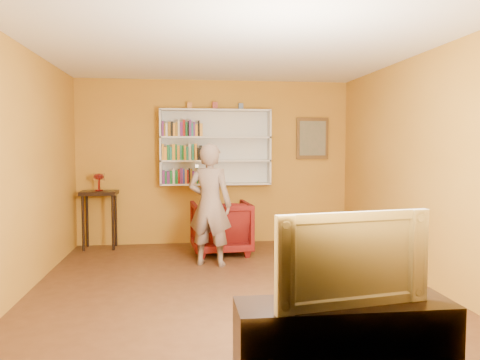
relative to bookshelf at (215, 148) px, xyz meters
name	(u,v)px	position (x,y,z in m)	size (l,w,h in m)	color
room_shell	(231,198)	(0.00, -2.41, -0.58)	(5.30, 5.80, 2.88)	#472A17
bookshelf	(215,148)	(0.00, 0.00, 0.00)	(1.80, 0.29, 1.23)	silver
books_row_lower	(183,177)	(-0.54, -0.11, -0.47)	(0.63, 0.19, 0.25)	#632674
books_row_middle	(188,153)	(-0.45, -0.10, -0.08)	(0.85, 0.19, 0.26)	gold
books_row_upper	(182,129)	(-0.54, -0.11, 0.29)	(0.64, 0.19, 0.26)	#632674
ornament_left	(190,106)	(-0.42, -0.06, 0.67)	(0.07, 0.07, 0.10)	#C37737
ornament_centre	(215,106)	(-0.01, -0.06, 0.68)	(0.08, 0.08, 0.11)	brown
ornament_right	(241,106)	(0.41, -0.06, 0.67)	(0.07, 0.07, 0.10)	slate
framed_painting	(312,138)	(1.65, 0.05, 0.16)	(0.55, 0.05, 0.70)	#543818
console_table	(99,201)	(-1.84, -0.16, -0.84)	(0.56, 0.43, 0.92)	black
ruby_lustre	(99,178)	(-1.84, -0.16, -0.48)	(0.17, 0.17, 0.27)	maroon
armchair	(221,227)	(0.03, -0.74, -1.20)	(0.85, 0.87, 0.80)	#4A0507
person	(210,205)	(-0.18, -1.43, -0.77)	(0.60, 0.40, 1.65)	#715D53
game_remote	(197,166)	(-0.37, -1.79, -0.23)	(0.04, 0.15, 0.04)	white
tv_cabinet	(344,340)	(0.55, -4.66, -1.33)	(1.50, 0.45, 0.54)	black
television	(346,256)	(0.55, -4.66, -0.74)	(1.11, 0.15, 0.64)	black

